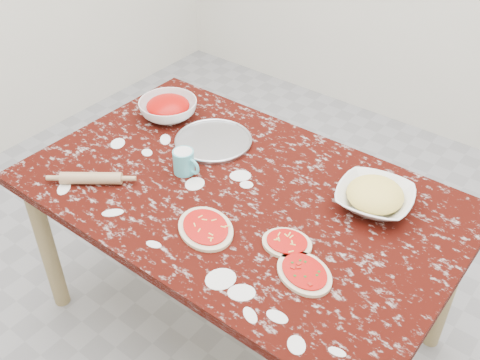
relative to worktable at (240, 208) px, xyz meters
name	(u,v)px	position (x,y,z in m)	size (l,w,h in m)	color
ground	(240,320)	(0.00, 0.00, -0.67)	(4.00, 4.00, 0.00)	gray
worktable	(240,208)	(0.00, 0.00, 0.00)	(1.60, 1.00, 0.75)	black
pizza_tray	(213,141)	(-0.28, 0.18, 0.09)	(0.31, 0.31, 0.01)	#B2B2B7
sauce_bowl	(168,109)	(-0.57, 0.22, 0.12)	(0.25, 0.25, 0.08)	white
cheese_bowl	(374,199)	(0.43, 0.22, 0.12)	(0.27, 0.27, 0.07)	white
flour_mug	(184,162)	(-0.24, -0.04, 0.13)	(0.12, 0.08, 0.09)	#51B6BF
pizza_left	(206,228)	(0.04, -0.24, 0.09)	(0.28, 0.26, 0.02)	beige
pizza_mid	(287,243)	(0.30, -0.13, 0.09)	(0.20, 0.18, 0.02)	beige
pizza_right	(304,273)	(0.41, -0.21, 0.09)	(0.24, 0.21, 0.02)	beige
rolling_pin	(91,178)	(-0.47, -0.30, 0.11)	(0.05, 0.05, 0.23)	tan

